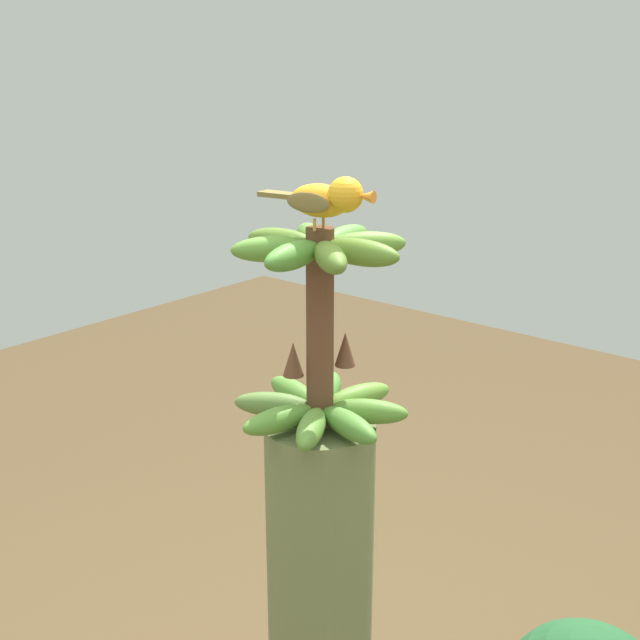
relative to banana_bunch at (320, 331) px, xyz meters
name	(u,v)px	position (x,y,z in m)	size (l,w,h in m)	color
banana_bunch	(320,331)	(0.00, 0.00, 0.00)	(0.31, 0.31, 0.35)	brown
perched_bird	(328,198)	(0.02, -0.01, 0.23)	(0.21, 0.07, 0.09)	#C68933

